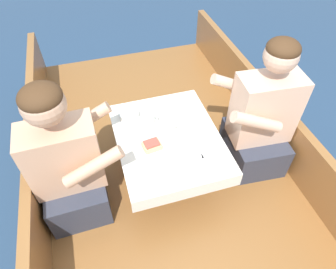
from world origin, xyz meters
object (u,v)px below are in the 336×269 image
object	(u,v)px
person_port	(68,166)
coffee_cup_port	(169,172)
coffee_cup_starboard	(150,119)
coffee_cup_center	(169,129)
sandwich	(152,145)
person_starboard	(260,121)

from	to	relation	value
person_port	coffee_cup_port	bearing A→B (deg)	-22.87
coffee_cup_starboard	coffee_cup_center	xyz separation A→B (m)	(0.09, -0.12, -0.00)
coffee_cup_port	coffee_cup_starboard	xyz separation A→B (m)	(0.00, 0.45, 0.00)
sandwich	coffee_cup_center	distance (m)	0.18
person_starboard	coffee_cup_starboard	bearing A→B (deg)	-12.03
sandwich	person_starboard	bearing A→B (deg)	0.99
person_starboard	coffee_cup_port	world-z (taller)	person_starboard
person_starboard	coffee_cup_center	xyz separation A→B (m)	(-0.61, 0.09, 0.01)
coffee_cup_starboard	coffee_cup_center	bearing A→B (deg)	-52.38
person_starboard	coffee_cup_port	xyz separation A→B (m)	(-0.71, -0.24, 0.01)
person_port	coffee_cup_starboard	bearing A→B (deg)	21.33
person_port	coffee_cup_starboard	distance (m)	0.60
person_starboard	sandwich	size ratio (longest dim) A/B	8.35
person_port	person_starboard	xyz separation A→B (m)	(1.26, 0.02, -0.00)
coffee_cup_port	coffee_cup_center	distance (m)	0.34
sandwich	coffee_cup_port	size ratio (longest dim) A/B	1.19
person_starboard	coffee_cup_center	world-z (taller)	person_starboard
sandwich	coffee_cup_starboard	distance (m)	0.23
person_port	coffee_cup_starboard	world-z (taller)	person_port
coffee_cup_center	person_port	bearing A→B (deg)	-170.36
coffee_cup_starboard	coffee_cup_center	size ratio (longest dim) A/B	0.84
person_port	coffee_cup_center	bearing A→B (deg)	8.24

